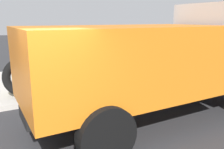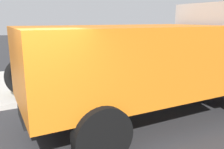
# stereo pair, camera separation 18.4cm
# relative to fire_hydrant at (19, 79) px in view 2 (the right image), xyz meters

# --- Properties ---
(sidewalk_curb) EXTENTS (36.00, 5.00, 0.15)m
(sidewalk_curb) POSITION_rel_fire_hydrant_xyz_m (-0.55, 1.36, -0.52)
(sidewalk_curb) COLOR #BCB7AD
(sidewalk_curb) RESTS_ON ground
(fire_hydrant) EXTENTS (0.28, 0.62, 0.83)m
(fire_hydrant) POSITION_rel_fire_hydrant_xyz_m (0.00, 0.00, 0.00)
(fire_hydrant) COLOR yellow
(fire_hydrant) RESTS_ON sidewalk_curb
(loose_tire) EXTENTS (1.29, 0.65, 1.25)m
(loose_tire) POSITION_rel_fire_hydrant_xyz_m (0.13, -0.47, 0.18)
(loose_tire) COLOR black
(loose_tire) RESTS_ON sidewalk_curb
(dump_truck_orange) EXTENTS (7.01, 2.82, 3.00)m
(dump_truck_orange) POSITION_rel_fire_hydrant_xyz_m (3.32, -3.50, 1.02)
(dump_truck_orange) COLOR orange
(dump_truck_orange) RESTS_ON ground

